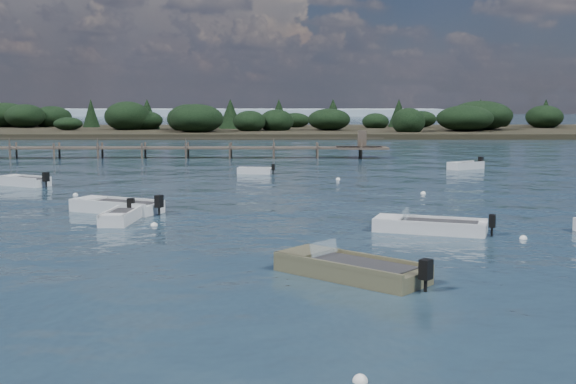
{
  "coord_description": "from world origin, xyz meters",
  "views": [
    {
      "loc": [
        -3.54,
        -22.76,
        5.73
      ],
      "look_at": [
        -3.4,
        14.0,
        1.0
      ],
      "focal_mm": 45.0,
      "sensor_mm": 36.0,
      "label": 1
    }
  ],
  "objects_px": {
    "jetty": "(100,148)",
    "dinghy_extra_a": "(121,219)",
    "dinghy_near_olive": "(350,272)",
    "dinghy_mid_grey": "(117,209)",
    "tender_far_grey_b": "(466,167)",
    "tender_far_grey": "(25,183)",
    "dinghy_mid_white_a": "(429,228)",
    "tender_far_white": "(255,172)"
  },
  "relations": [
    {
      "from": "tender_far_grey_b",
      "to": "dinghy_near_olive",
      "type": "relative_size",
      "value": 0.67
    },
    {
      "from": "dinghy_mid_white_a",
      "to": "dinghy_near_olive",
      "type": "distance_m",
      "value": 9.06
    },
    {
      "from": "tender_far_grey",
      "to": "tender_far_white",
      "type": "height_order",
      "value": "tender_far_grey"
    },
    {
      "from": "tender_far_grey_b",
      "to": "dinghy_mid_white_a",
      "type": "relative_size",
      "value": 0.65
    },
    {
      "from": "tender_far_grey",
      "to": "jetty",
      "type": "height_order",
      "value": "jetty"
    },
    {
      "from": "dinghy_mid_grey",
      "to": "tender_far_grey",
      "type": "bearing_deg",
      "value": 127.62
    },
    {
      "from": "dinghy_mid_white_a",
      "to": "tender_far_grey",
      "type": "bearing_deg",
      "value": 144.29
    },
    {
      "from": "dinghy_extra_a",
      "to": "tender_far_grey",
      "type": "height_order",
      "value": "tender_far_grey"
    },
    {
      "from": "dinghy_extra_a",
      "to": "dinghy_near_olive",
      "type": "distance_m",
      "value": 14.44
    },
    {
      "from": "dinghy_near_olive",
      "to": "dinghy_mid_grey",
      "type": "relative_size",
      "value": 0.99
    },
    {
      "from": "dinghy_extra_a",
      "to": "dinghy_mid_grey",
      "type": "distance_m",
      "value": 3.25
    },
    {
      "from": "dinghy_mid_grey",
      "to": "tender_far_white",
      "type": "height_order",
      "value": "dinghy_mid_grey"
    },
    {
      "from": "tender_far_grey",
      "to": "tender_far_grey_b",
      "type": "height_order",
      "value": "tender_far_grey"
    },
    {
      "from": "dinghy_mid_grey",
      "to": "tender_far_white",
      "type": "distance_m",
      "value": 20.07
    },
    {
      "from": "dinghy_near_olive",
      "to": "jetty",
      "type": "xyz_separation_m",
      "value": [
        -20.31,
        47.89,
        0.81
      ]
    },
    {
      "from": "jetty",
      "to": "dinghy_extra_a",
      "type": "bearing_deg",
      "value": -74.33
    },
    {
      "from": "tender_far_grey",
      "to": "tender_far_grey_b",
      "type": "bearing_deg",
      "value": 19.5
    },
    {
      "from": "dinghy_extra_a",
      "to": "tender_far_grey_b",
      "type": "relative_size",
      "value": 1.05
    },
    {
      "from": "dinghy_extra_a",
      "to": "dinghy_mid_grey",
      "type": "relative_size",
      "value": 0.7
    },
    {
      "from": "jetty",
      "to": "tender_far_grey",
      "type": "bearing_deg",
      "value": -88.07
    },
    {
      "from": "dinghy_near_olive",
      "to": "dinghy_mid_grey",
      "type": "distance_m",
      "value": 17.4
    },
    {
      "from": "tender_far_grey_b",
      "to": "dinghy_near_olive",
      "type": "distance_m",
      "value": 38.75
    },
    {
      "from": "tender_far_grey",
      "to": "dinghy_near_olive",
      "type": "height_order",
      "value": "dinghy_near_olive"
    },
    {
      "from": "tender_far_grey",
      "to": "tender_far_grey_b",
      "type": "relative_size",
      "value": 1.14
    },
    {
      "from": "dinghy_mid_grey",
      "to": "jetty",
      "type": "distance_m",
      "value": 35.53
    },
    {
      "from": "dinghy_mid_grey",
      "to": "jetty",
      "type": "bearing_deg",
      "value": 105.61
    },
    {
      "from": "tender_far_white",
      "to": "jetty",
      "type": "xyz_separation_m",
      "value": [
        -15.82,
        15.14,
        0.84
      ]
    },
    {
      "from": "tender_far_grey",
      "to": "dinghy_near_olive",
      "type": "distance_m",
      "value": 31.8
    },
    {
      "from": "tender_far_grey_b",
      "to": "dinghy_mid_grey",
      "type": "relative_size",
      "value": 0.67
    },
    {
      "from": "dinghy_extra_a",
      "to": "dinghy_mid_white_a",
      "type": "bearing_deg",
      "value": -10.21
    },
    {
      "from": "dinghy_mid_grey",
      "to": "dinghy_mid_white_a",
      "type": "bearing_deg",
      "value": -20.7
    },
    {
      "from": "dinghy_mid_white_a",
      "to": "dinghy_extra_a",
      "type": "bearing_deg",
      "value": 169.79
    },
    {
      "from": "tender_far_grey",
      "to": "jetty",
      "type": "bearing_deg",
      "value": 91.93
    },
    {
      "from": "dinghy_extra_a",
      "to": "dinghy_near_olive",
      "type": "xyz_separation_m",
      "value": [
        9.84,
        -10.57,
        0.01
      ]
    },
    {
      "from": "tender_far_grey",
      "to": "jetty",
      "type": "xyz_separation_m",
      "value": [
        -0.77,
        22.8,
        0.81
      ]
    },
    {
      "from": "tender_far_grey",
      "to": "tender_far_white",
      "type": "distance_m",
      "value": 16.89
    },
    {
      "from": "dinghy_mid_white_a",
      "to": "dinghy_mid_grey",
      "type": "relative_size",
      "value": 1.02
    },
    {
      "from": "dinghy_near_olive",
      "to": "dinghy_mid_grey",
      "type": "xyz_separation_m",
      "value": [
        -10.75,
        13.68,
        0.0
      ]
    },
    {
      "from": "dinghy_extra_a",
      "to": "tender_far_white",
      "type": "height_order",
      "value": "dinghy_extra_a"
    },
    {
      "from": "tender_far_white",
      "to": "jetty",
      "type": "bearing_deg",
      "value": 136.25
    },
    {
      "from": "tender_far_grey",
      "to": "dinghy_extra_a",
      "type": "bearing_deg",
      "value": -56.26
    },
    {
      "from": "tender_far_white",
      "to": "dinghy_near_olive",
      "type": "bearing_deg",
      "value": -82.2
    }
  ]
}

